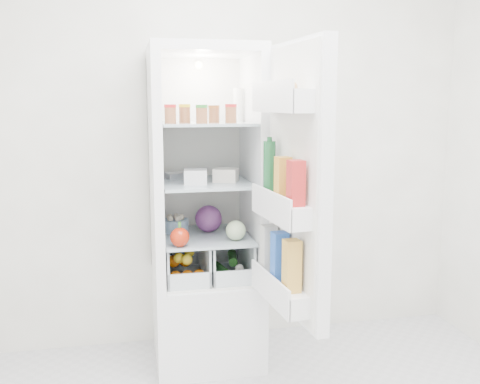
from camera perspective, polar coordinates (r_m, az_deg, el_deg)
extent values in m
cube|color=beige|center=(3.32, -1.09, 6.16)|extent=(3.00, 0.02, 2.60)
cube|color=white|center=(3.24, -3.60, -13.07)|extent=(0.60, 0.60, 0.50)
cube|color=white|center=(3.01, -3.91, 14.85)|extent=(0.60, 0.60, 0.05)
cube|color=white|center=(3.29, -4.46, 3.04)|extent=(0.60, 0.05, 1.25)
cube|color=white|center=(2.99, -9.00, 2.31)|extent=(0.05, 0.60, 1.25)
cube|color=white|center=(3.07, 1.32, 2.60)|extent=(0.05, 0.60, 1.25)
cube|color=white|center=(3.26, -4.39, 2.98)|extent=(0.50, 0.01, 1.25)
sphere|color=white|center=(3.21, -4.44, 13.34)|extent=(0.05, 0.05, 0.05)
cube|color=#A2B4BE|center=(3.06, -3.63, -4.75)|extent=(0.49, 0.53, 0.01)
cube|color=#A2B4BE|center=(3.00, -3.69, 0.99)|extent=(0.49, 0.53, 0.02)
cube|color=#A2B4BE|center=(2.97, -3.76, 7.30)|extent=(0.49, 0.53, 0.02)
cylinder|color=#B21919|center=(2.81, -7.45, 8.13)|extent=(0.06, 0.06, 0.08)
cylinder|color=gold|center=(2.87, -5.92, 8.19)|extent=(0.06, 0.06, 0.08)
cylinder|color=#267226|center=(2.80, -4.10, 8.18)|extent=(0.06, 0.06, 0.08)
cylinder|color=brown|center=(2.91, -2.80, 8.24)|extent=(0.06, 0.06, 0.08)
cylinder|color=#B21919|center=(2.86, -0.97, 8.23)|extent=(0.06, 0.06, 0.08)
cylinder|color=white|center=(3.14, -0.20, 9.29)|extent=(0.06, 0.06, 0.19)
cube|color=white|center=(2.91, -4.77, 1.64)|extent=(0.14, 0.14, 0.08)
cube|color=beige|center=(2.99, -1.51, 1.82)|extent=(0.16, 0.16, 0.07)
cylinder|color=red|center=(2.97, -1.66, 1.62)|extent=(0.09, 0.09, 0.06)
cube|color=silver|center=(3.13, -6.60, 1.78)|extent=(0.17, 0.15, 0.04)
sphere|color=#561D52|center=(3.12, -3.38, -2.85)|extent=(0.16, 0.16, 0.16)
sphere|color=#B5230B|center=(2.82, -6.44, -4.81)|extent=(0.10, 0.10, 0.10)
cylinder|color=#8CAED1|center=(3.15, -6.93, -3.59)|extent=(0.20, 0.20, 0.07)
sphere|color=#B0C896|center=(2.93, -0.45, -4.12)|extent=(0.11, 0.11, 0.11)
sphere|color=orange|center=(2.98, -6.86, -9.01)|extent=(0.07, 0.07, 0.07)
sphere|color=orange|center=(2.99, -5.61, -8.95)|extent=(0.07, 0.07, 0.07)
sphere|color=orange|center=(3.00, -4.36, -8.88)|extent=(0.07, 0.07, 0.07)
sphere|color=orange|center=(3.08, -7.09, -7.34)|extent=(0.07, 0.07, 0.07)
sphere|color=orange|center=(3.09, -5.87, -7.28)|extent=(0.07, 0.07, 0.07)
sphere|color=yellow|center=(3.01, -6.52, -7.01)|extent=(0.06, 0.06, 0.06)
sphere|color=yellow|center=(3.13, -5.43, -6.38)|extent=(0.06, 0.06, 0.06)
sphere|color=yellow|center=(2.98, -5.68, -7.19)|extent=(0.06, 0.06, 0.06)
cylinder|color=#194A18|center=(3.13, -2.08, -8.23)|extent=(0.09, 0.21, 0.05)
cylinder|color=#194A18|center=(3.18, -0.81, -7.02)|extent=(0.08, 0.21, 0.05)
sphere|color=white|center=(3.03, -0.93, -8.87)|extent=(0.05, 0.05, 0.05)
sphere|color=white|center=(3.04, -0.07, -8.15)|extent=(0.05, 0.05, 0.05)
cube|color=white|center=(2.52, 6.25, 1.05)|extent=(0.12, 0.60, 1.30)
cube|color=white|center=(2.51, 5.52, 1.01)|extent=(0.06, 0.56, 1.26)
cube|color=white|center=(2.46, 4.57, 9.63)|extent=(0.16, 0.51, 0.10)
cube|color=white|center=(2.51, 4.42, -1.86)|extent=(0.16, 0.51, 0.10)
cube|color=white|center=(2.62, 4.31, -10.47)|extent=(0.16, 0.51, 0.10)
sphere|color=#A5764A|center=(2.35, 5.57, 11.09)|extent=(0.05, 0.05, 0.05)
sphere|color=#A5764A|center=(2.42, 4.82, 11.05)|extent=(0.05, 0.05, 0.05)
sphere|color=#A5764A|center=(2.50, 4.12, 11.01)|extent=(0.05, 0.05, 0.05)
sphere|color=#A5764A|center=(2.57, 3.46, 10.97)|extent=(0.05, 0.05, 0.05)
cylinder|color=#165029|center=(2.62, 3.15, 2.62)|extent=(0.06, 0.06, 0.26)
cube|color=gold|center=(2.46, 4.60, 1.44)|extent=(0.07, 0.07, 0.20)
cube|color=red|center=(2.32, 5.98, 0.94)|extent=(0.07, 0.07, 0.20)
cube|color=silver|center=(2.70, 3.07, -6.06)|extent=(0.08, 0.08, 0.24)
cube|color=blue|center=(2.56, 4.24, -6.91)|extent=(0.08, 0.08, 0.24)
cube|color=gold|center=(2.43, 5.54, -7.85)|extent=(0.08, 0.08, 0.24)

